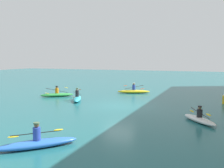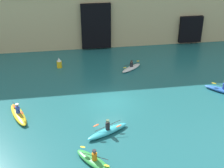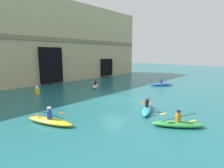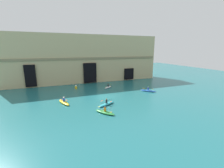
{
  "view_description": "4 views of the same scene",
  "coord_description": "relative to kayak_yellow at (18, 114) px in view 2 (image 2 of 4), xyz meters",
  "views": [
    {
      "loc": [
        18.86,
        7.0,
        3.84
      ],
      "look_at": [
        -1.09,
        -1.1,
        1.64
      ],
      "focal_mm": 40.0,
      "sensor_mm": 36.0,
      "label": 1
    },
    {
      "loc": [
        -3.56,
        -22.86,
        13.5
      ],
      "look_at": [
        0.35,
        1.24,
        1.08
      ],
      "focal_mm": 50.0,
      "sensor_mm": 36.0,
      "label": 2
    },
    {
      "loc": [
        -12.82,
        -11.63,
        4.65
      ],
      "look_at": [
        1.8,
        1.87,
        1.15
      ],
      "focal_mm": 28.0,
      "sensor_mm": 36.0,
      "label": 3
    },
    {
      "loc": [
        -8.52,
        -26.93,
        9.17
      ],
      "look_at": [
        2.25,
        1.18,
        2.16
      ],
      "focal_mm": 24.0,
      "sensor_mm": 36.0,
      "label": 4
    }
  ],
  "objects": [
    {
      "name": "kayak_yellow",
      "position": [
        0.0,
        0.0,
        0.0
      ],
      "size": [
        2.0,
        3.66,
        1.15
      ],
      "rotation": [
        0.0,
        0.0,
        1.92
      ],
      "color": "yellow",
      "rests_on": "ground"
    },
    {
      "name": "kayak_blue",
      "position": [
        17.95,
        1.18,
        -0.0
      ],
      "size": [
        3.01,
        2.94,
        1.12
      ],
      "rotation": [
        0.0,
        0.0,
        2.37
      ],
      "color": "blue",
      "rests_on": "ground"
    },
    {
      "name": "kayak_cyan",
      "position": [
        6.64,
        -3.37,
        0.01
      ],
      "size": [
        3.36,
        2.15,
        1.16
      ],
      "rotation": [
        0.0,
        0.0,
        3.61
      ],
      "color": "#33B2C6",
      "rests_on": "ground"
    },
    {
      "name": "kayak_white",
      "position": [
        10.77,
        7.44,
        -0.01
      ],
      "size": [
        2.64,
        2.34,
        1.01
      ],
      "rotation": [
        0.0,
        0.0,
        0.69
      ],
      "color": "white",
      "rests_on": "ground"
    },
    {
      "name": "kayak_green",
      "position": [
        5.34,
        -6.47,
        -0.01
      ],
      "size": [
        2.6,
        3.13,
        1.09
      ],
      "rotation": [
        0.0,
        0.0,
        2.2
      ],
      "color": "green",
      "rests_on": "ground"
    },
    {
      "name": "ground_plane",
      "position": [
        7.53,
        1.09,
        -0.23
      ],
      "size": [
        120.0,
        120.0,
        0.0
      ],
      "primitive_type": "plane",
      "color": "#1E6066"
    },
    {
      "name": "marker_buoy",
      "position": [
        3.31,
        9.19,
        0.28
      ],
      "size": [
        0.54,
        0.54,
        1.09
      ],
      "color": "yellow",
      "rests_on": "ground"
    }
  ]
}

